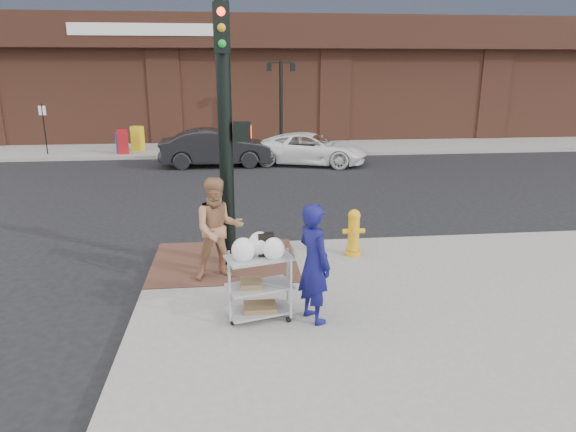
{
  "coord_description": "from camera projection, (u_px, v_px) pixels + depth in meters",
  "views": [
    {
      "loc": [
        -0.4,
        -8.62,
        3.81
      ],
      "look_at": [
        0.58,
        0.18,
        1.25
      ],
      "focal_mm": 32.0,
      "sensor_mm": 36.0,
      "label": 1
    }
  ],
  "objects": [
    {
      "name": "ground",
      "position": [
        258.0,
        286.0,
        9.33
      ],
      "size": [
        220.0,
        220.0,
        0.0
      ],
      "primitive_type": "plane",
      "color": "black",
      "rests_on": "ground"
    },
    {
      "name": "sidewalk_far",
      "position": [
        392.0,
        117.0,
        41.2
      ],
      "size": [
        65.0,
        36.0,
        0.15
      ],
      "primitive_type": "cube",
      "color": "gray",
      "rests_on": "ground"
    },
    {
      "name": "brick_curb_ramp",
      "position": [
        225.0,
        261.0,
        10.09
      ],
      "size": [
        2.8,
        2.4,
        0.01
      ],
      "primitive_type": "cube",
      "color": "#523226",
      "rests_on": "sidewalk_near"
    },
    {
      "name": "lamp_post",
      "position": [
        281.0,
        95.0,
        24.1
      ],
      "size": [
        1.32,
        0.22,
        4.0
      ],
      "color": "black",
      "rests_on": "sidewalk_far"
    },
    {
      "name": "parking_sign",
      "position": [
        45.0,
        129.0,
        22.41
      ],
      "size": [
        0.05,
        0.05,
        2.2
      ],
      "primitive_type": "cylinder",
      "color": "black",
      "rests_on": "sidewalk_far"
    },
    {
      "name": "traffic_signal_pole",
      "position": [
        226.0,
        125.0,
        9.24
      ],
      "size": [
        0.61,
        0.51,
        5.0
      ],
      "color": "black",
      "rests_on": "sidewalk_near"
    },
    {
      "name": "woman_blue",
      "position": [
        314.0,
        263.0,
        7.52
      ],
      "size": [
        0.68,
        0.78,
        1.81
      ],
      "primitive_type": "imported",
      "rotation": [
        0.0,
        0.0,
        2.02
      ],
      "color": "#111157",
      "rests_on": "sidewalk_near"
    },
    {
      "name": "pedestrian_tan",
      "position": [
        218.0,
        229.0,
        9.05
      ],
      "size": [
        1.01,
        0.86,
        1.85
      ],
      "primitive_type": "imported",
      "rotation": [
        0.0,
        0.0,
        0.19
      ],
      "color": "#A06E4B",
      "rests_on": "sidewalk_near"
    },
    {
      "name": "sedan_dark",
      "position": [
        216.0,
        148.0,
        20.57
      ],
      "size": [
        4.51,
        1.65,
        1.48
      ],
      "primitive_type": "imported",
      "rotation": [
        0.0,
        0.0,
        1.59
      ],
      "color": "black",
      "rests_on": "ground"
    },
    {
      "name": "minivan_white",
      "position": [
        310.0,
        149.0,
        20.95
      ],
      "size": [
        5.03,
        3.46,
        1.28
      ],
      "primitive_type": "imported",
      "rotation": [
        0.0,
        0.0,
        1.25
      ],
      "color": "white",
      "rests_on": "ground"
    },
    {
      "name": "utility_cart",
      "position": [
        260.0,
        281.0,
        7.66
      ],
      "size": [
        1.06,
        0.77,
        1.33
      ],
      "color": "#98979C",
      "rests_on": "sidewalk_near"
    },
    {
      "name": "fire_hydrant",
      "position": [
        354.0,
        232.0,
        10.32
      ],
      "size": [
        0.45,
        0.32,
        0.96
      ],
      "color": "#E8A213",
      "rests_on": "sidewalk_near"
    },
    {
      "name": "newsbox_red",
      "position": [
        123.0,
        142.0,
        22.65
      ],
      "size": [
        0.52,
        0.48,
        1.08
      ],
      "primitive_type": "cube",
      "rotation": [
        0.0,
        0.0,
        0.18
      ],
      "color": "maroon",
      "rests_on": "sidewalk_far"
    },
    {
      "name": "newsbox_yellow",
      "position": [
        138.0,
        139.0,
        23.48
      ],
      "size": [
        0.59,
        0.56,
        1.12
      ],
      "primitive_type": "cube",
      "rotation": [
        0.0,
        0.0,
        -0.34
      ],
      "color": "yellow",
      "rests_on": "sidewalk_far"
    },
    {
      "name": "newsbox_blue",
      "position": [
        120.0,
        143.0,
        22.85
      ],
      "size": [
        0.47,
        0.45,
        0.9
      ],
      "primitive_type": "cube",
      "rotation": [
        0.0,
        0.0,
        0.33
      ],
      "color": "#18419F",
      "rests_on": "sidewalk_far"
    }
  ]
}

